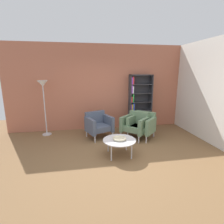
% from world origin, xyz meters
% --- Properties ---
extents(ground_plane, '(8.32, 8.32, 0.00)m').
position_xyz_m(ground_plane, '(0.00, 0.00, 0.00)').
color(ground_plane, brown).
extents(brick_back_panel, '(6.40, 0.12, 2.90)m').
position_xyz_m(brick_back_panel, '(0.00, 2.46, 1.45)').
color(brick_back_panel, '#B2664C').
rests_on(brick_back_panel, ground_plane).
extents(plaster_right_partition, '(0.12, 5.20, 2.90)m').
position_xyz_m(plaster_right_partition, '(2.86, 0.60, 1.45)').
color(plaster_right_partition, silver).
rests_on(plaster_right_partition, ground_plane).
extents(bookshelf_tall, '(0.80, 0.30, 1.90)m').
position_xyz_m(bookshelf_tall, '(1.25, 2.25, 0.94)').
color(bookshelf_tall, '#333338').
rests_on(bookshelf_tall, ground_plane).
extents(coffee_table_low, '(0.80, 0.80, 0.40)m').
position_xyz_m(coffee_table_low, '(0.13, 0.23, 0.37)').
color(coffee_table_low, silver).
rests_on(coffee_table_low, ground_plane).
extents(decorative_bowl, '(0.32, 0.32, 0.05)m').
position_xyz_m(decorative_bowl, '(0.13, 0.23, 0.43)').
color(decorative_bowl, beige).
rests_on(decorative_bowl, coffee_table_low).
extents(armchair_spare_guest, '(0.90, 0.87, 0.78)m').
position_xyz_m(armchair_spare_guest, '(-0.26, 1.53, 0.41)').
color(armchair_spare_guest, '#4C566B').
rests_on(armchair_spare_guest, ground_plane).
extents(armchair_near_window, '(0.95, 0.95, 0.78)m').
position_xyz_m(armchair_near_window, '(0.87, 1.31, 0.41)').
color(armchair_near_window, slate).
rests_on(armchair_near_window, ground_plane).
extents(armchair_by_bookshelf, '(0.95, 0.95, 0.78)m').
position_xyz_m(armchair_by_bookshelf, '(1.07, 1.28, 0.41)').
color(armchair_by_bookshelf, slate).
rests_on(armchair_by_bookshelf, ground_plane).
extents(floor_lamp_torchiere, '(0.32, 0.32, 1.74)m').
position_xyz_m(floor_lamp_torchiere, '(-1.89, 2.03, 1.45)').
color(floor_lamp_torchiere, silver).
rests_on(floor_lamp_torchiere, ground_plane).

